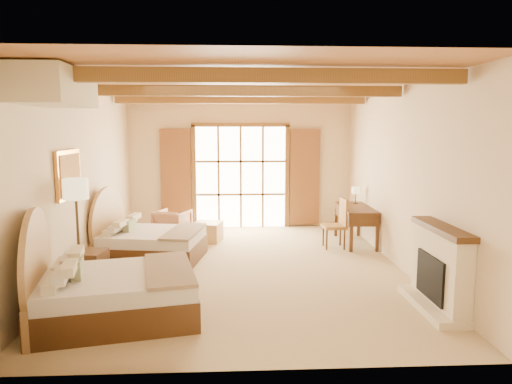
{
  "coord_description": "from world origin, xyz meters",
  "views": [
    {
      "loc": [
        -0.18,
        -7.84,
        2.43
      ],
      "look_at": [
        0.22,
        0.2,
        1.33
      ],
      "focal_mm": 32.0,
      "sensor_mm": 36.0,
      "label": 1
    }
  ],
  "objects": [
    {
      "name": "floor",
      "position": [
        0.0,
        0.0,
        0.0
      ],
      "size": [
        7.0,
        7.0,
        0.0
      ],
      "primitive_type": "plane",
      "color": "tan",
      "rests_on": "ground"
    },
    {
      "name": "wall_back",
      "position": [
        0.0,
        3.5,
        1.6
      ],
      "size": [
        5.5,
        0.0,
        5.5
      ],
      "primitive_type": "plane",
      "rotation": [
        1.57,
        0.0,
        0.0
      ],
      "color": "beige",
      "rests_on": "ground"
    },
    {
      "name": "wall_left",
      "position": [
        -2.75,
        0.0,
        1.6
      ],
      "size": [
        0.0,
        7.0,
        7.0
      ],
      "primitive_type": "plane",
      "rotation": [
        1.57,
        0.0,
        1.57
      ],
      "color": "beige",
      "rests_on": "ground"
    },
    {
      "name": "wall_right",
      "position": [
        2.75,
        0.0,
        1.6
      ],
      "size": [
        0.0,
        7.0,
        7.0
      ],
      "primitive_type": "plane",
      "rotation": [
        1.57,
        0.0,
        -1.57
      ],
      "color": "beige",
      "rests_on": "ground"
    },
    {
      "name": "ceiling",
      "position": [
        0.0,
        0.0,
        3.2
      ],
      "size": [
        7.0,
        7.0,
        0.0
      ],
      "primitive_type": "plane",
      "rotation": [
        3.14,
        0.0,
        0.0
      ],
      "color": "#B6733F",
      "rests_on": "ground"
    },
    {
      "name": "ceiling_beams",
      "position": [
        0.0,
        0.0,
        3.08
      ],
      "size": [
        5.39,
        4.6,
        0.18
      ],
      "primitive_type": null,
      "color": "brown",
      "rests_on": "ceiling"
    },
    {
      "name": "french_doors",
      "position": [
        0.0,
        3.44,
        1.25
      ],
      "size": [
        3.95,
        0.08,
        2.6
      ],
      "color": "white",
      "rests_on": "ground"
    },
    {
      "name": "fireplace",
      "position": [
        2.6,
        -2.0,
        0.51
      ],
      "size": [
        0.46,
        1.4,
        1.16
      ],
      "color": "#F3E3BC",
      "rests_on": "ground"
    },
    {
      "name": "painting",
      "position": [
        -2.7,
        -0.75,
        1.75
      ],
      "size": [
        0.06,
        0.95,
        0.75
      ],
      "color": "#CD8836",
      "rests_on": "wall_left"
    },
    {
      "name": "canopy_valance",
      "position": [
        -2.4,
        -2.0,
        2.95
      ],
      "size": [
        0.7,
        1.4,
        0.45
      ],
      "primitive_type": "cube",
      "color": "beige",
      "rests_on": "ceiling"
    },
    {
      "name": "bed_near",
      "position": [
        -1.84,
        -2.11,
        0.39
      ],
      "size": [
        2.26,
        1.86,
        1.3
      ],
      "rotation": [
        0.0,
        0.0,
        0.21
      ],
      "color": "#492712",
      "rests_on": "floor"
    },
    {
      "name": "bed_far",
      "position": [
        -1.85,
        0.6,
        0.36
      ],
      "size": [
        2.03,
        1.65,
        1.2
      ],
      "rotation": [
        0.0,
        0.0,
        -0.17
      ],
      "color": "#492712",
      "rests_on": "floor"
    },
    {
      "name": "nightstand",
      "position": [
        -2.43,
        -0.88,
        0.29
      ],
      "size": [
        0.54,
        0.54,
        0.57
      ],
      "primitive_type": "cube",
      "rotation": [
        0.0,
        0.0,
        -0.14
      ],
      "color": "#492712",
      "rests_on": "floor"
    },
    {
      "name": "floor_lamp",
      "position": [
        -2.5,
        -1.08,
        1.46
      ],
      "size": [
        0.36,
        0.36,
        1.72
      ],
      "color": "#342919",
      "rests_on": "floor"
    },
    {
      "name": "armchair",
      "position": [
        -1.56,
        2.32,
        0.32
      ],
      "size": [
        0.89,
        0.9,
        0.64
      ],
      "primitive_type": "imported",
      "rotation": [
        0.0,
        0.0,
        -3.5
      ],
      "color": "#A67053",
      "rests_on": "floor"
    },
    {
      "name": "ottoman",
      "position": [
        -0.76,
        1.97,
        0.21
      ],
      "size": [
        0.69,
        0.69,
        0.42
      ],
      "primitive_type": "cube",
      "rotation": [
        0.0,
        0.0,
        -0.23
      ],
      "color": "tan",
      "rests_on": "floor"
    },
    {
      "name": "desk",
      "position": [
        2.43,
        1.64,
        0.43
      ],
      "size": [
        0.68,
        1.5,
        0.8
      ],
      "rotation": [
        0.0,
        0.0,
        -0.03
      ],
      "color": "#492712",
      "rests_on": "floor"
    },
    {
      "name": "desk_chair",
      "position": [
        1.91,
        1.28,
        0.32
      ],
      "size": [
        0.48,
        0.48,
        1.03
      ],
      "rotation": [
        0.0,
        0.0,
        0.07
      ],
      "color": "olive",
      "rests_on": "floor"
    },
    {
      "name": "desk_lamp",
      "position": [
        2.53,
        2.06,
        1.08
      ],
      "size": [
        0.18,
        0.18,
        0.37
      ],
      "color": "#342919",
      "rests_on": "desk"
    }
  ]
}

